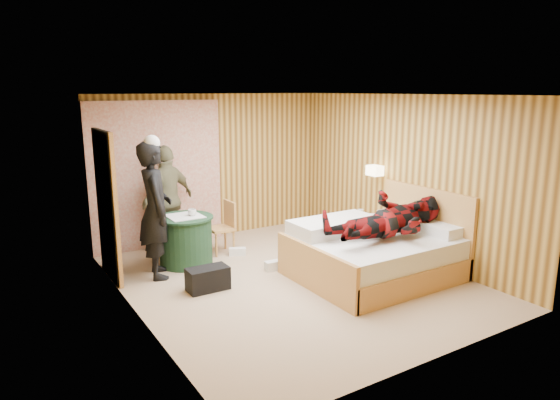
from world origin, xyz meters
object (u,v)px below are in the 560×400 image
round_table (186,240)px  chair_near (225,223)px  man_on_bed (392,208)px  nightstand (365,231)px  duffel_bag (208,279)px  chair_far (168,220)px  bed (376,252)px  wall_lamp (375,170)px  woman_standing (155,210)px  man_at_table (168,199)px

round_table → chair_near: size_ratio=1.01×
man_on_bed → nightstand: bearing=61.0°
duffel_bag → man_on_bed: man_on_bed is taller
round_table → chair_far: 0.68m
chair_far → chair_near: chair_far is taller
bed → chair_far: bearing=130.1°
chair_far → round_table: bearing=-110.5°
wall_lamp → nightstand: bearing=108.3°
round_table → man_on_bed: 3.04m
chair_near → woman_standing: woman_standing is taller
round_table → chair_near: bearing=14.9°
man_on_bed → round_table: bearing=135.5°
bed → round_table: (-2.09, 1.85, 0.04)m
bed → man_on_bed: bearing=-82.3°
bed → woman_standing: (-2.60, 1.60, 0.61)m
bed → round_table: bearing=138.4°
wall_lamp → chair_near: (-2.15, 1.10, -0.82)m
round_table → duffel_bag: 1.13m
chair_far → man_at_table: man_at_table is taller
round_table → chair_far: size_ratio=0.90×
man_on_bed → man_at_table: bearing=127.2°
round_table → chair_far: bearing=92.8°
round_table → man_on_bed: man_on_bed is taller
chair_far → wall_lamp: bearing=-51.4°
round_table → nightstand: bearing=-15.1°
man_at_table → duffel_bag: bearing=61.1°
bed → man_on_bed: man_on_bed is taller
wall_lamp → round_table: size_ratio=0.31×
nightstand → man_on_bed: 1.68m
nightstand → man_on_bed: man_on_bed is taller
nightstand → chair_far: size_ratio=0.58×
woman_standing → man_at_table: woman_standing is taller
round_table → duffel_bag: (-0.13, -1.10, -0.22)m
man_on_bed → woman_standing: bearing=145.1°
bed → chair_near: (-1.35, 2.05, 0.15)m
wall_lamp → woman_standing: woman_standing is taller
chair_near → man_on_bed: (1.38, -2.28, 0.53)m
woman_standing → man_at_table: 1.09m
nightstand → round_table: bearing=164.9°
chair_near → woman_standing: size_ratio=0.44×
bed → woman_standing: bearing=148.3°
nightstand → duffel_bag: (-2.98, -0.33, -0.12)m
woman_standing → man_at_table: bearing=-17.1°
bed → round_table: size_ratio=2.56×
chair_far → duffel_bag: chair_far is taller
man_at_table → man_on_bed: 3.51m
nightstand → woman_standing: bearing=171.2°
man_at_table → chair_far: bearing=27.8°
nightstand → man_on_bed: size_ratio=0.30×
bed → man_at_table: man_at_table is taller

